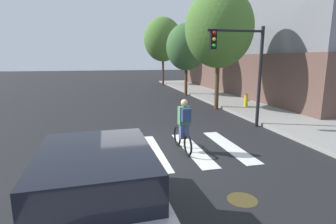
# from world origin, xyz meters

# --- Properties ---
(ground_plane) EXTENTS (120.00, 120.00, 0.00)m
(ground_plane) POSITION_xyz_m (0.00, 0.00, 0.00)
(ground_plane) COLOR black
(crosswalk_stripes) EXTENTS (5.74, 3.40, 0.01)m
(crosswalk_stripes) POSITION_xyz_m (0.32, 0.00, 0.01)
(crosswalk_stripes) COLOR silver
(crosswalk_stripes) RESTS_ON ground
(manhole_cover) EXTENTS (0.64, 0.64, 0.01)m
(manhole_cover) POSITION_xyz_m (1.64, -3.28, 0.00)
(manhole_cover) COLOR #473D1E
(manhole_cover) RESTS_ON ground
(sedan_near) EXTENTS (2.29, 4.66, 1.59)m
(sedan_near) POSITION_xyz_m (-1.25, -3.93, 0.82)
(sedan_near) COLOR #B7B7BC
(sedan_near) RESTS_ON ground
(cyclist) EXTENTS (0.37, 1.71, 1.69)m
(cyclist) POSITION_xyz_m (1.28, -0.15, 0.84)
(cyclist) COLOR black
(cyclist) RESTS_ON ground
(traffic_light_near) EXTENTS (2.47, 0.28, 4.20)m
(traffic_light_near) POSITION_xyz_m (4.46, 2.17, 2.86)
(traffic_light_near) COLOR black
(traffic_light_near) RESTS_ON ground
(fire_hydrant) EXTENTS (0.33, 0.22, 0.78)m
(fire_hydrant) POSITION_xyz_m (6.90, 6.00, 0.53)
(fire_hydrant) COLOR gold
(fire_hydrant) RESTS_ON sidewalk
(street_tree_near) EXTENTS (3.79, 3.79, 6.73)m
(street_tree_near) POSITION_xyz_m (5.20, 6.39, 4.55)
(street_tree_near) COLOR #4C3823
(street_tree_near) RESTS_ON ground
(street_tree_mid) EXTENTS (3.15, 3.15, 5.60)m
(street_tree_mid) POSITION_xyz_m (5.19, 12.46, 3.78)
(street_tree_mid) COLOR #4C3823
(street_tree_mid) RESTS_ON ground
(street_tree_far) EXTENTS (4.10, 4.10, 7.29)m
(street_tree_far) POSITION_xyz_m (5.19, 21.21, 4.93)
(street_tree_far) COLOR #4C3823
(street_tree_far) RESTS_ON ground
(corner_building) EXTENTS (17.20, 20.89, 14.21)m
(corner_building) POSITION_xyz_m (17.06, 12.49, 7.05)
(corner_building) COLOR brown
(corner_building) RESTS_ON ground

